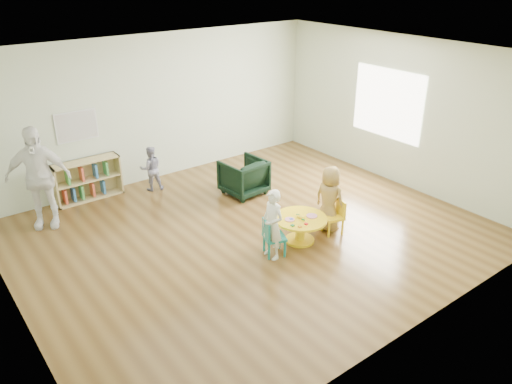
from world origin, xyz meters
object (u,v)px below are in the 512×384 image
armchair (244,177)px  child_right (329,199)px  kid_chair_left (272,237)px  child_left (273,225)px  activity_table (300,225)px  bookshelf (87,180)px  toddler (151,169)px  kid_chair_right (335,215)px  adult_caretaker (38,178)px

armchair → child_right: size_ratio=0.68×
kid_chair_left → child_left: (-0.03, -0.05, 0.23)m
activity_table → armchair: (0.33, 1.95, 0.05)m
bookshelf → activity_table: bearing=-59.6°
child_left → child_right: 1.25m
child_left → toddler: bearing=-176.3°
toddler → bookshelf: bearing=-1.8°
toddler → activity_table: bearing=123.5°
kid_chair_right → child_right: size_ratio=0.52×
child_left → kid_chair_left: bearing=146.6°
kid_chair_left → child_left: child_left is taller
activity_table → toddler: 3.29m
bookshelf → child_left: size_ratio=1.12×
child_right → adult_caretaker: adult_caretaker is taller
toddler → adult_caretaker: 2.09m
bookshelf → child_right: size_ratio=1.10×
activity_table → kid_chair_right: 0.65m
armchair → child_right: (0.29, -1.94, 0.21)m
armchair → kid_chair_left: bearing=60.3°
kid_chair_left → child_right: 1.24m
activity_table → kid_chair_right: (0.63, -0.12, 0.02)m
activity_table → bookshelf: 4.08m
activity_table → child_left: size_ratio=0.77×
activity_table → child_left: 0.68m
toddler → adult_caretaker: bearing=22.6°
armchair → toddler: bearing=-47.4°
child_left → child_right: size_ratio=0.98×
kid_chair_right → adult_caretaker: adult_caretaker is taller
kid_chair_right → bookshelf: (-2.70, 3.64, 0.06)m
activity_table → adult_caretaker: 4.23m
kid_chair_left → kid_chair_right: (1.23, -0.08, -0.00)m
kid_chair_right → child_left: child_left is taller
armchair → child_right: 1.97m
activity_table → bookshelf: bearing=120.4°
kid_chair_left → child_right: bearing=113.1°
kid_chair_left → kid_chair_right: bearing=106.7°
kid_chair_right → toddler: bearing=42.9°
armchair → child_left: child_left is taller
child_left → toddler: 3.25m
activity_table → bookshelf: size_ratio=0.68×
kid_chair_right → adult_caretaker: 4.77m
kid_chair_left → child_left: size_ratio=0.53×
adult_caretaker → kid_chair_right: bearing=-13.5°
kid_chair_right → kid_chair_left: bearing=103.1°
kid_chair_left → child_left: 0.24m
adult_caretaker → child_left: bearing=-25.3°
armchair → adult_caretaker: 3.51m
kid_chair_right → armchair: armchair is taller
bookshelf → adult_caretaker: bearing=-147.8°
kid_chair_left → child_right: child_right is taller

